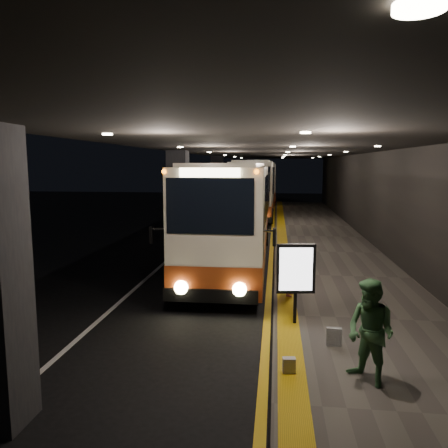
# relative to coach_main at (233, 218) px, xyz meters

# --- Properties ---
(ground) EXTENTS (90.00, 90.00, 0.00)m
(ground) POSITION_rel_coach_main_xyz_m (-0.91, -2.86, -1.81)
(ground) COLOR black
(lane_line_white) EXTENTS (0.12, 50.00, 0.01)m
(lane_line_white) POSITION_rel_coach_main_xyz_m (-2.71, 2.14, -1.80)
(lane_line_white) COLOR silver
(lane_line_white) RESTS_ON ground
(kerb_stripe_yellow) EXTENTS (0.18, 50.00, 0.01)m
(kerb_stripe_yellow) POSITION_rel_coach_main_xyz_m (1.44, 2.14, -1.80)
(kerb_stripe_yellow) COLOR gold
(kerb_stripe_yellow) RESTS_ON ground
(sidewalk) EXTENTS (4.50, 50.00, 0.15)m
(sidewalk) POSITION_rel_coach_main_xyz_m (3.84, 2.14, -1.73)
(sidewalk) COLOR #514C44
(sidewalk) RESTS_ON ground
(tactile_strip) EXTENTS (0.50, 50.00, 0.01)m
(tactile_strip) POSITION_rel_coach_main_xyz_m (1.94, 2.14, -1.65)
(tactile_strip) COLOR gold
(tactile_strip) RESTS_ON sidewalk
(terminal_wall) EXTENTS (0.10, 50.00, 6.00)m
(terminal_wall) POSITION_rel_coach_main_xyz_m (6.09, 2.14, 1.19)
(terminal_wall) COLOR black
(terminal_wall) RESTS_ON ground
(support_columns) EXTENTS (0.80, 24.80, 4.40)m
(support_columns) POSITION_rel_coach_main_xyz_m (-2.41, 1.14, 0.39)
(support_columns) COLOR black
(support_columns) RESTS_ON ground
(canopy) EXTENTS (9.00, 50.00, 0.40)m
(canopy) POSITION_rel_coach_main_xyz_m (1.59, 2.14, 2.79)
(canopy) COLOR black
(canopy) RESTS_ON support_columns
(coach_main) EXTENTS (2.63, 12.14, 3.77)m
(coach_main) POSITION_rel_coach_main_xyz_m (0.00, 0.00, 0.00)
(coach_main) COLOR beige
(coach_main) RESTS_ON ground
(coach_second) EXTENTS (2.77, 12.67, 3.98)m
(coach_second) POSITION_rel_coach_main_xyz_m (0.10, 15.54, 0.10)
(coach_second) COLOR beige
(coach_second) RESTS_ON ground
(coach_third) EXTENTS (3.20, 12.34, 3.84)m
(coach_third) POSITION_rel_coach_main_xyz_m (-0.07, 28.45, 0.04)
(coach_third) COLOR beige
(coach_third) RESTS_ON ground
(passenger_boarding) EXTENTS (0.45, 0.60, 1.49)m
(passenger_boarding) POSITION_rel_coach_main_xyz_m (2.04, -4.37, -0.91)
(passenger_boarding) COLOR #AA4F56
(passenger_boarding) RESTS_ON sidewalk
(passenger_waiting_green) EXTENTS (0.98, 1.02, 1.80)m
(passenger_waiting_green) POSITION_rel_coach_main_xyz_m (3.23, -9.25, -0.76)
(passenger_waiting_green) COLOR #3F7242
(passenger_waiting_green) RESTS_ON sidewalk
(bag_polka) EXTENTS (0.31, 0.15, 0.37)m
(bag_polka) POSITION_rel_coach_main_xyz_m (2.84, -7.74, -1.47)
(bag_polka) COLOR black
(bag_polka) RESTS_ON sidewalk
(bag_plain) EXTENTS (0.24, 0.16, 0.28)m
(bag_plain) POSITION_rel_coach_main_xyz_m (1.89, -9.07, -1.52)
(bag_plain) COLOR #BCB4B0
(bag_plain) RESTS_ON sidewalk
(info_sign) EXTENTS (0.90, 0.23, 1.89)m
(info_sign) POSITION_rel_coach_main_xyz_m (2.09, -6.59, -0.38)
(info_sign) COLOR black
(info_sign) RESTS_ON sidewalk
(stanchion_post) EXTENTS (0.05, 0.05, 1.08)m
(stanchion_post) POSITION_rel_coach_main_xyz_m (2.14, -5.55, -1.12)
(stanchion_post) COLOR black
(stanchion_post) RESTS_ON sidewalk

